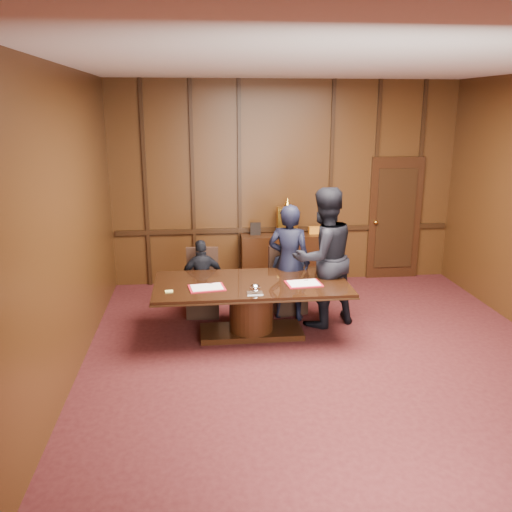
{
  "coord_description": "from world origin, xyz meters",
  "views": [
    {
      "loc": [
        -1.54,
        -5.8,
        3.04
      ],
      "look_at": [
        -0.75,
        1.38,
        1.05
      ],
      "focal_mm": 38.0,
      "sensor_mm": 36.0,
      "label": 1
    }
  ],
  "objects_px": {
    "witness_left": "(289,262)",
    "sideboard": "(287,257)",
    "witness_right": "(323,258)",
    "signatory_left": "(202,278)",
    "signatory_right": "(289,274)",
    "conference_table": "(251,300)"
  },
  "relations": [
    {
      "from": "witness_left",
      "to": "sideboard",
      "type": "bearing_deg",
      "value": -74.81
    },
    {
      "from": "witness_left",
      "to": "witness_right",
      "type": "relative_size",
      "value": 0.86
    },
    {
      "from": "signatory_left",
      "to": "witness_right",
      "type": "relative_size",
      "value": 0.59
    },
    {
      "from": "signatory_left",
      "to": "signatory_right",
      "type": "xyz_separation_m",
      "value": [
        1.3,
        0.0,
        0.03
      ]
    },
    {
      "from": "signatory_left",
      "to": "witness_left",
      "type": "height_order",
      "value": "witness_left"
    },
    {
      "from": "sideboard",
      "to": "witness_left",
      "type": "height_order",
      "value": "witness_left"
    },
    {
      "from": "signatory_right",
      "to": "witness_left",
      "type": "distance_m",
      "value": 0.34
    },
    {
      "from": "sideboard",
      "to": "signatory_left",
      "type": "relative_size",
      "value": 1.37
    },
    {
      "from": "signatory_left",
      "to": "signatory_right",
      "type": "height_order",
      "value": "signatory_right"
    },
    {
      "from": "conference_table",
      "to": "signatory_right",
      "type": "relative_size",
      "value": 2.14
    },
    {
      "from": "conference_table",
      "to": "signatory_left",
      "type": "height_order",
      "value": "signatory_left"
    },
    {
      "from": "signatory_left",
      "to": "witness_left",
      "type": "xyz_separation_m",
      "value": [
        1.26,
        -0.23,
        0.27
      ]
    },
    {
      "from": "signatory_right",
      "to": "witness_right",
      "type": "bearing_deg",
      "value": 137.92
    },
    {
      "from": "sideboard",
      "to": "witness_left",
      "type": "xyz_separation_m",
      "value": [
        -0.23,
        -1.59,
        0.37
      ]
    },
    {
      "from": "conference_table",
      "to": "signatory_right",
      "type": "xyz_separation_m",
      "value": [
        0.65,
        0.8,
        0.1
      ]
    },
    {
      "from": "conference_table",
      "to": "witness_left",
      "type": "relative_size",
      "value": 1.53
    },
    {
      "from": "sideboard",
      "to": "signatory_left",
      "type": "bearing_deg",
      "value": -137.69
    },
    {
      "from": "sideboard",
      "to": "witness_right",
      "type": "xyz_separation_m",
      "value": [
        0.21,
        -1.86,
        0.51
      ]
    },
    {
      "from": "conference_table",
      "to": "witness_right",
      "type": "bearing_deg",
      "value": 15.66
    },
    {
      "from": "signatory_left",
      "to": "sideboard",
      "type": "bearing_deg",
      "value": -146.14
    },
    {
      "from": "conference_table",
      "to": "witness_left",
      "type": "height_order",
      "value": "witness_left"
    },
    {
      "from": "witness_right",
      "to": "conference_table",
      "type": "bearing_deg",
      "value": -5.57
    }
  ]
}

